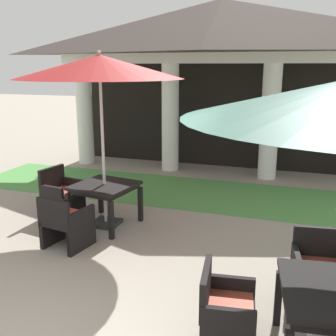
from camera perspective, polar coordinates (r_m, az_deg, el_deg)
background_pavilion at (r=9.95m, az=7.59°, el=17.20°), size 8.61×2.67×4.13m
lawn_strip at (r=8.58m, az=4.51°, el=-3.60°), size 10.41×2.22×0.01m
patio_table_near_foreground at (r=6.79m, az=-9.01°, el=-3.06°), size 1.07×1.07×0.73m
patio_umbrella_near_foreground at (r=6.49m, az=-9.71°, el=13.90°), size 2.64×2.64×2.87m
patio_chair_near_foreground_west at (r=7.47m, az=-14.98°, el=-3.58°), size 0.62×0.69×0.88m
patio_chair_near_foreground_south at (r=6.17m, az=-14.38°, el=-7.50°), size 0.68×0.68×0.81m
patio_chair_mid_left_north at (r=4.97m, az=20.73°, el=-13.42°), size 0.65×0.57×0.84m
patio_chair_mid_left_west at (r=4.03m, az=8.12°, el=-19.68°), size 0.57×0.67×0.83m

